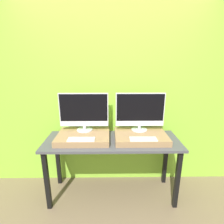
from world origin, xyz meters
The scene contains 9 objects.
ground_plane centered at (0.00, 0.00, 0.00)m, with size 12.00×12.00×0.00m, color #756047.
wall_back centered at (0.00, 0.65, 1.30)m, with size 8.00×0.04×2.60m.
workbench centered at (0.00, 0.29, 0.70)m, with size 1.66×0.58×0.80m.
wooden_riser_left centered at (-0.36, 0.31, 0.83)m, with size 0.64×0.47×0.07m.
monitor_left centered at (-0.36, 0.43, 1.13)m, with size 0.62×0.20×0.49m.
keyboard_left centered at (-0.36, 0.14, 0.88)m, with size 0.31×0.11×0.01m.
wooden_riser_right centered at (0.36, 0.31, 0.83)m, with size 0.64×0.47×0.07m.
monitor_right centered at (0.36, 0.43, 1.13)m, with size 0.62×0.20×0.49m.
keyboard_right centered at (0.36, 0.14, 0.88)m, with size 0.31×0.11×0.01m.
Camera 1 is at (-0.03, -1.69, 1.74)m, focal length 28.00 mm.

